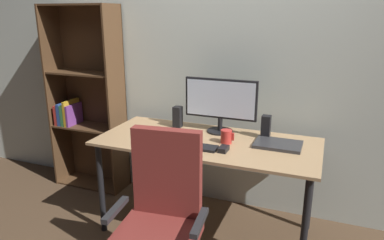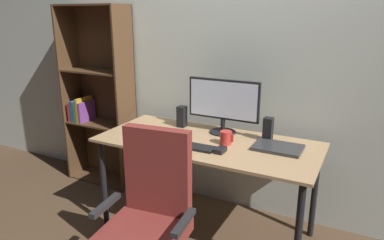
{
  "view_description": "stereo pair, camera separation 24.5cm",
  "coord_description": "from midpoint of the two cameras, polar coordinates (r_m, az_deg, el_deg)",
  "views": [
    {
      "loc": [
        0.78,
        -2.28,
        1.62
      ],
      "look_at": [
        -0.1,
        -0.05,
        0.9
      ],
      "focal_mm": 32.95,
      "sensor_mm": 36.0,
      "label": 1
    },
    {
      "loc": [
        1.0,
        -2.17,
        1.62
      ],
      "look_at": [
        -0.1,
        -0.05,
        0.9
      ],
      "focal_mm": 32.95,
      "sensor_mm": 36.0,
      "label": 2
    }
  ],
  "objects": [
    {
      "name": "back_wall",
      "position": [
        2.91,
        9.54,
        10.28
      ],
      "size": [
        6.4,
        0.1,
        2.6
      ],
      "primitive_type": "cube",
      "color": "beige",
      "rests_on": "ground"
    },
    {
      "name": "keyboard",
      "position": [
        2.41,
        3.3,
        -4.39
      ],
      "size": [
        0.29,
        0.11,
        0.02
      ],
      "primitive_type": "cube",
      "rotation": [
        0.0,
        0.0,
        0.01
      ],
      "color": "black",
      "rests_on": "desk"
    },
    {
      "name": "laptop",
      "position": [
        2.49,
        16.53,
        -4.35
      ],
      "size": [
        0.32,
        0.23,
        0.02
      ],
      "primitive_type": "cube",
      "rotation": [
        0.0,
        0.0,
        -0.01
      ],
      "color": "#2D2D30",
      "rests_on": "desk"
    },
    {
      "name": "speaker_left",
      "position": [
        2.83,
        0.81,
        0.52
      ],
      "size": [
        0.06,
        0.07,
        0.17
      ],
      "primitive_type": "cube",
      "color": "black",
      "rests_on": "desk"
    },
    {
      "name": "office_chair",
      "position": [
        2.08,
        -3.57,
        -17.03
      ],
      "size": [
        0.55,
        0.54,
        1.01
      ],
      "rotation": [
        0.0,
        0.0,
        0.11
      ],
      "color": "#232326",
      "rests_on": "ground"
    },
    {
      "name": "paper_sheet",
      "position": [
        2.49,
        -2.91,
        -3.85
      ],
      "size": [
        0.29,
        0.34,
        0.0
      ],
      "primitive_type": "cube",
      "rotation": [
        0.0,
        0.0,
        0.29
      ],
      "color": "white",
      "rests_on": "desk"
    },
    {
      "name": "monitor",
      "position": [
        2.67,
        7.73,
        2.78
      ],
      "size": [
        0.56,
        0.2,
        0.42
      ],
      "color": "black",
      "rests_on": "desk"
    },
    {
      "name": "mouse",
      "position": [
        2.35,
        7.63,
        -4.91
      ],
      "size": [
        0.06,
        0.1,
        0.03
      ],
      "primitive_type": "cube",
      "rotation": [
        0.0,
        0.0,
        -0.03
      ],
      "color": "black",
      "rests_on": "desk"
    },
    {
      "name": "ground_plane",
      "position": [
        2.89,
        4.82,
        -17.33
      ],
      "size": [
        12.0,
        12.0,
        0.0
      ],
      "primitive_type": "plane",
      "color": "#4C3826"
    },
    {
      "name": "bookshelf",
      "position": [
        3.49,
        -12.97,
        3.35
      ],
      "size": [
        0.69,
        0.28,
        1.7
      ],
      "color": "#4C331E",
      "rests_on": "ground"
    },
    {
      "name": "speaker_right",
      "position": [
        2.61,
        14.85,
        -1.49
      ],
      "size": [
        0.06,
        0.07,
        0.17
      ],
      "primitive_type": "cube",
      "color": "black",
      "rests_on": "desk"
    },
    {
      "name": "desk",
      "position": [
        2.58,
        5.17,
        -5.14
      ],
      "size": [
        1.59,
        0.72,
        0.74
      ],
      "color": "tan",
      "rests_on": "ground"
    },
    {
      "name": "coffee_mug",
      "position": [
        2.48,
        8.29,
        -2.93
      ],
      "size": [
        0.1,
        0.08,
        0.1
      ],
      "color": "#B72D28",
      "rests_on": "desk"
    }
  ]
}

